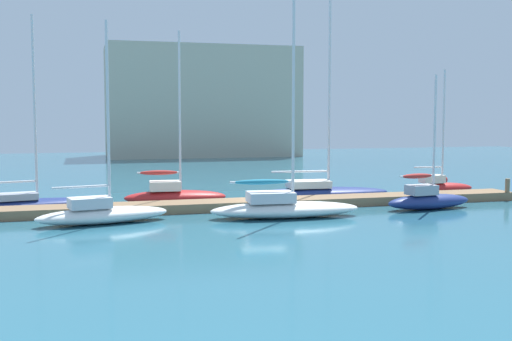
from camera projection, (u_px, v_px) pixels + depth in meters
name	position (u px, v px, depth m)	size (l,w,h in m)	color
ground_plane	(265.00, 208.00, 36.20)	(120.00, 120.00, 0.00)	#286075
dock_pier	(265.00, 204.00, 36.18)	(31.86, 2.17, 0.52)	#846647
dock_piling_far_end	(507.00, 190.00, 39.38)	(0.28, 0.28, 1.37)	#846647
sailboat_0	(29.00, 201.00, 35.75)	(7.26, 3.27, 10.95)	navy
sailboat_1	(102.00, 212.00, 30.93)	(6.77, 3.15, 9.90)	white
sailboat_2	(174.00, 194.00, 37.59)	(6.21, 2.43, 10.28)	#B21E1E
sailboat_3	(283.00, 206.00, 32.74)	(8.05, 2.90, 11.72)	white
sailboat_4	(320.00, 190.00, 40.47)	(9.11, 3.07, 13.44)	navy
sailboat_5	(428.00, 199.00, 35.69)	(5.52, 2.11, 7.59)	navy
sailboat_6	(438.00, 186.00, 42.35)	(5.06, 1.40, 8.39)	#B21E1E
mooring_buoy_yellow	(437.00, 181.00, 48.74)	(0.58, 0.58, 0.58)	yellow
mooring_buoy_red	(444.00, 180.00, 49.26)	(0.60, 0.60, 0.60)	red
harbor_building_distant	(202.00, 102.00, 83.18)	(24.66, 10.73, 14.24)	#BCB299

